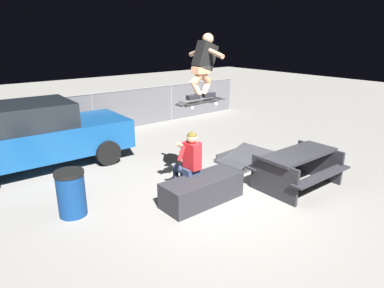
{
  "coord_description": "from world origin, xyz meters",
  "views": [
    {
      "loc": [
        -4.01,
        -4.2,
        3.02
      ],
      "look_at": [
        -0.31,
        0.43,
        1.09
      ],
      "focal_mm": 31.51,
      "sensor_mm": 36.0,
      "label": 1
    }
  ],
  "objects_px": {
    "ledge_box_main": "(202,190)",
    "skater_airborne": "(204,63)",
    "trash_bin": "(71,193)",
    "skateboard": "(201,102)",
    "kicker_ramp": "(244,160)",
    "parked_car": "(35,135)",
    "person_sitting_on_ledge": "(188,160)",
    "picnic_table_back": "(298,164)"
  },
  "relations": [
    {
      "from": "ledge_box_main",
      "to": "skater_airborne",
      "type": "height_order",
      "value": "skater_airborne"
    },
    {
      "from": "ledge_box_main",
      "to": "trash_bin",
      "type": "relative_size",
      "value": 1.94
    },
    {
      "from": "skater_airborne",
      "to": "trash_bin",
      "type": "relative_size",
      "value": 1.37
    },
    {
      "from": "skater_airborne",
      "to": "skateboard",
      "type": "bearing_deg",
      "value": 179.68
    },
    {
      "from": "skater_airborne",
      "to": "kicker_ramp",
      "type": "xyz_separation_m",
      "value": [
        1.95,
        0.71,
        -2.48
      ]
    },
    {
      "from": "skater_airborne",
      "to": "parked_car",
      "type": "xyz_separation_m",
      "value": [
        -2.12,
        3.55,
        -1.75
      ]
    },
    {
      "from": "person_sitting_on_ledge",
      "to": "kicker_ramp",
      "type": "bearing_deg",
      "value": 14.61
    },
    {
      "from": "person_sitting_on_ledge",
      "to": "picnic_table_back",
      "type": "xyz_separation_m",
      "value": [
        2.02,
        -1.08,
        -0.24
      ]
    },
    {
      "from": "ledge_box_main",
      "to": "person_sitting_on_ledge",
      "type": "relative_size",
      "value": 1.2
    },
    {
      "from": "skater_airborne",
      "to": "parked_car",
      "type": "height_order",
      "value": "skater_airborne"
    },
    {
      "from": "skateboard",
      "to": "parked_car",
      "type": "xyz_separation_m",
      "value": [
        -2.07,
        3.55,
        -1.06
      ]
    },
    {
      "from": "picnic_table_back",
      "to": "ledge_box_main",
      "type": "bearing_deg",
      "value": 160.44
    },
    {
      "from": "trash_bin",
      "to": "ledge_box_main",
      "type": "bearing_deg",
      "value": -26.64
    },
    {
      "from": "picnic_table_back",
      "to": "parked_car",
      "type": "distance_m",
      "value": 5.95
    },
    {
      "from": "person_sitting_on_ledge",
      "to": "parked_car",
      "type": "relative_size",
      "value": 0.31
    },
    {
      "from": "person_sitting_on_ledge",
      "to": "picnic_table_back",
      "type": "relative_size",
      "value": 0.77
    },
    {
      "from": "skater_airborne",
      "to": "trash_bin",
      "type": "bearing_deg",
      "value": 160.67
    },
    {
      "from": "person_sitting_on_ledge",
      "to": "kicker_ramp",
      "type": "relative_size",
      "value": 1.08
    },
    {
      "from": "ledge_box_main",
      "to": "trash_bin",
      "type": "height_order",
      "value": "trash_bin"
    },
    {
      "from": "person_sitting_on_ledge",
      "to": "trash_bin",
      "type": "distance_m",
      "value": 2.18
    },
    {
      "from": "skateboard",
      "to": "picnic_table_back",
      "type": "bearing_deg",
      "value": -27.34
    },
    {
      "from": "skateboard",
      "to": "kicker_ramp",
      "type": "height_order",
      "value": "skateboard"
    },
    {
      "from": "skateboard",
      "to": "trash_bin",
      "type": "distance_m",
      "value": 2.78
    },
    {
      "from": "person_sitting_on_ledge",
      "to": "trash_bin",
      "type": "height_order",
      "value": "person_sitting_on_ledge"
    },
    {
      "from": "kicker_ramp",
      "to": "parked_car",
      "type": "xyz_separation_m",
      "value": [
        -4.08,
        2.84,
        0.73
      ]
    },
    {
      "from": "picnic_table_back",
      "to": "parked_car",
      "type": "height_order",
      "value": "parked_car"
    },
    {
      "from": "kicker_ramp",
      "to": "skater_airborne",
      "type": "bearing_deg",
      "value": -160.09
    },
    {
      "from": "kicker_ramp",
      "to": "trash_bin",
      "type": "distance_m",
      "value": 4.26
    },
    {
      "from": "skater_airborne",
      "to": "kicker_ramp",
      "type": "height_order",
      "value": "skater_airborne"
    },
    {
      "from": "ledge_box_main",
      "to": "skateboard",
      "type": "xyz_separation_m",
      "value": [
        0.16,
        0.24,
        1.61
      ]
    },
    {
      "from": "ledge_box_main",
      "to": "kicker_ramp",
      "type": "height_order",
      "value": "ledge_box_main"
    },
    {
      "from": "person_sitting_on_ledge",
      "to": "skateboard",
      "type": "height_order",
      "value": "skateboard"
    },
    {
      "from": "skater_airborne",
      "to": "kicker_ramp",
      "type": "distance_m",
      "value": 3.23
    },
    {
      "from": "ledge_box_main",
      "to": "skater_airborne",
      "type": "bearing_deg",
      "value": 47.67
    },
    {
      "from": "ledge_box_main",
      "to": "kicker_ramp",
      "type": "xyz_separation_m",
      "value": [
        2.17,
        0.95,
        -0.18
      ]
    },
    {
      "from": "skater_airborne",
      "to": "kicker_ramp",
      "type": "relative_size",
      "value": 0.92
    },
    {
      "from": "ledge_box_main",
      "to": "picnic_table_back",
      "type": "bearing_deg",
      "value": -19.56
    },
    {
      "from": "person_sitting_on_ledge",
      "to": "skater_airborne",
      "type": "relative_size",
      "value": 1.18
    },
    {
      "from": "picnic_table_back",
      "to": "trash_bin",
      "type": "relative_size",
      "value": 2.09
    },
    {
      "from": "person_sitting_on_ledge",
      "to": "trash_bin",
      "type": "relative_size",
      "value": 1.61
    },
    {
      "from": "kicker_ramp",
      "to": "trash_bin",
      "type": "relative_size",
      "value": 1.49
    },
    {
      "from": "skateboard",
      "to": "picnic_table_back",
      "type": "xyz_separation_m",
      "value": [
        1.82,
        -0.94,
        -1.35
      ]
    }
  ]
}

